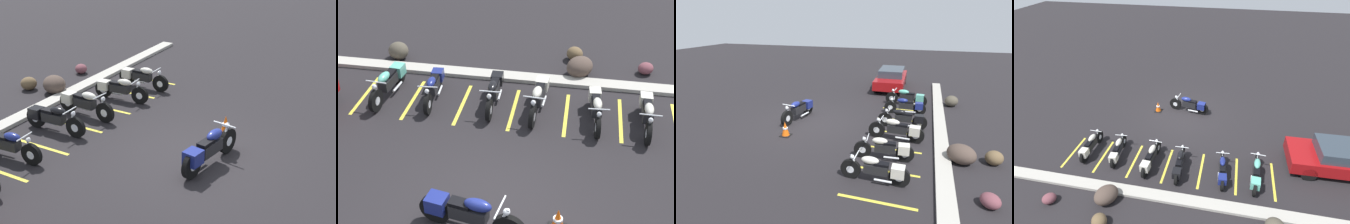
% 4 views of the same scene
% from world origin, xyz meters
% --- Properties ---
extents(ground, '(60.00, 60.00, 0.00)m').
position_xyz_m(ground, '(0.00, 0.00, 0.00)').
color(ground, black).
extents(motorcycle_navy_featured, '(2.30, 0.77, 0.91)m').
position_xyz_m(motorcycle_navy_featured, '(-0.28, -0.46, 0.48)').
color(motorcycle_navy_featured, black).
rests_on(motorcycle_navy_featured, ground).
extents(parked_bike_0, '(0.61, 2.19, 0.86)m').
position_xyz_m(parked_bike_0, '(-3.76, 4.21, 0.46)').
color(parked_bike_0, black).
rests_on(parked_bike_0, ground).
extents(parked_bike_1, '(0.56, 2.00, 0.78)m').
position_xyz_m(parked_bike_1, '(-2.41, 4.27, 0.42)').
color(parked_bike_1, black).
rests_on(parked_bike_1, ground).
extents(parked_bike_2, '(0.58, 2.08, 0.82)m').
position_xyz_m(parked_bike_2, '(-0.63, 4.31, 0.43)').
color(parked_bike_2, black).
rests_on(parked_bike_2, ground).
extents(parked_bike_3, '(0.60, 2.14, 0.84)m').
position_xyz_m(parked_bike_3, '(0.67, 4.19, 0.45)').
color(parked_bike_3, black).
rests_on(parked_bike_3, ground).
extents(parked_bike_4, '(0.56, 1.99, 0.78)m').
position_xyz_m(parked_bike_4, '(2.27, 3.97, 0.42)').
color(parked_bike_4, black).
rests_on(parked_bike_4, ground).
extents(parked_bike_5, '(0.57, 2.02, 0.79)m').
position_xyz_m(parked_bike_5, '(3.62, 3.93, 0.42)').
color(parked_bike_5, black).
rests_on(parked_bike_5, ground).
extents(car_red, '(4.34, 1.91, 1.29)m').
position_xyz_m(car_red, '(-7.29, 2.83, 0.68)').
color(car_red, black).
rests_on(car_red, ground).
extents(concrete_curb, '(18.00, 0.50, 0.12)m').
position_xyz_m(concrete_curb, '(0.00, 5.77, 0.06)').
color(concrete_curb, '#A8A399').
rests_on(concrete_curb, ground).
extents(landscape_rock_0, '(0.76, 0.77, 0.46)m').
position_xyz_m(landscape_rock_0, '(1.53, 7.33, 0.23)').
color(landscape_rock_0, brown).
rests_on(landscape_rock_0, ground).
extents(landscape_rock_1, '(1.14, 1.20, 0.63)m').
position_xyz_m(landscape_rock_1, '(1.73, 6.32, 0.31)').
color(landscape_rock_1, '#493A32').
rests_on(landscape_rock_1, ground).
extents(landscape_rock_2, '(0.68, 0.67, 0.37)m').
position_xyz_m(landscape_rock_2, '(3.82, 6.80, 0.19)').
color(landscape_rock_2, brown).
rests_on(landscape_rock_2, ground).
extents(traffic_cone, '(0.40, 0.40, 0.59)m').
position_xyz_m(traffic_cone, '(1.57, -0.17, 0.28)').
color(traffic_cone, black).
rests_on(traffic_cone, ground).
extents(stall_line_0, '(0.10, 2.10, 0.00)m').
position_xyz_m(stall_line_0, '(-4.52, 4.06, 0.00)').
color(stall_line_0, gold).
rests_on(stall_line_0, ground).
extents(stall_line_1, '(0.10, 2.10, 0.00)m').
position_xyz_m(stall_line_1, '(-3.02, 4.06, 0.00)').
color(stall_line_1, gold).
rests_on(stall_line_1, ground).
extents(stall_line_2, '(0.10, 2.10, 0.00)m').
position_xyz_m(stall_line_2, '(-1.52, 4.06, 0.00)').
color(stall_line_2, gold).
rests_on(stall_line_2, ground).
extents(stall_line_3, '(0.10, 2.10, 0.00)m').
position_xyz_m(stall_line_3, '(-0.02, 4.06, 0.00)').
color(stall_line_3, gold).
rests_on(stall_line_3, ground).
extents(stall_line_4, '(0.10, 2.10, 0.00)m').
position_xyz_m(stall_line_4, '(1.48, 4.06, 0.00)').
color(stall_line_4, gold).
rests_on(stall_line_4, ground).
extents(stall_line_5, '(0.10, 2.10, 0.00)m').
position_xyz_m(stall_line_5, '(2.98, 4.06, 0.00)').
color(stall_line_5, gold).
rests_on(stall_line_5, ground).
extents(stall_line_6, '(0.10, 2.10, 0.00)m').
position_xyz_m(stall_line_6, '(4.48, 4.06, 0.00)').
color(stall_line_6, gold).
rests_on(stall_line_6, ground).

